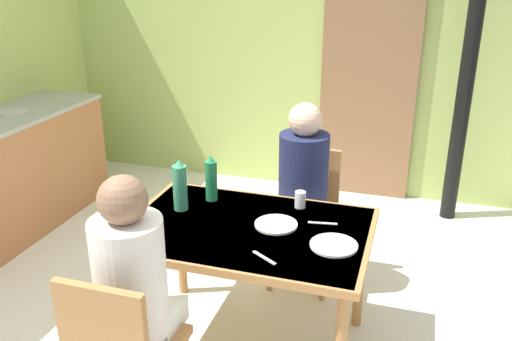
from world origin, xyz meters
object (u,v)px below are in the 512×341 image
at_px(dining_table, 247,240).
at_px(water_bottle_green_far, 211,179).
at_px(water_bottle_green_near, 180,186).
at_px(person_near_diner, 132,273).
at_px(chair_far_diner, 306,208).
at_px(person_far_diner, 303,175).

xyz_separation_m(dining_table, water_bottle_green_far, (-0.29, 0.25, 0.20)).
height_order(dining_table, water_bottle_green_near, water_bottle_green_near).
bearing_deg(person_near_diner, dining_table, 65.54).
relative_size(dining_table, water_bottle_green_near, 4.36).
height_order(chair_far_diner, water_bottle_green_near, water_bottle_green_near).
bearing_deg(dining_table, water_bottle_green_near, 167.41).
distance_m(dining_table, person_near_diner, 0.71).
height_order(person_far_diner, water_bottle_green_near, person_far_diner).
bearing_deg(chair_far_diner, water_bottle_green_far, 50.05).
bearing_deg(water_bottle_green_far, dining_table, -40.96).
height_order(chair_far_diner, person_near_diner, person_near_diner).
bearing_deg(dining_table, chair_far_diner, 79.58).
distance_m(person_near_diner, water_bottle_green_far, 0.90).
height_order(person_far_diner, water_bottle_green_far, person_far_diner).
xyz_separation_m(person_far_diner, water_bottle_green_near, (-0.55, -0.55, 0.08)).
height_order(person_near_diner, water_bottle_green_near, person_near_diner).
bearing_deg(dining_table, water_bottle_green_far, 139.04).
distance_m(dining_table, chair_far_diner, 0.80).
bearing_deg(person_far_diner, chair_far_diner, -90.00).
xyz_separation_m(dining_table, person_far_diner, (0.14, 0.64, 0.14)).
height_order(dining_table, person_far_diner, person_far_diner).
distance_m(chair_far_diner, person_near_diner, 1.51).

